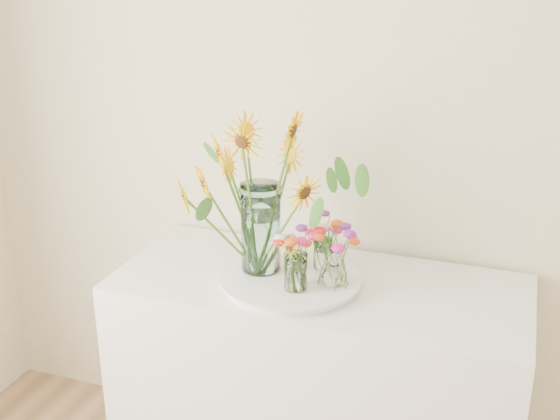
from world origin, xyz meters
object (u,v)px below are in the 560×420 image
object	(u,v)px
small_vase_a	(296,272)
small_vase_b	(334,268)
mason_jar	(261,228)
tray	(290,280)
small_vase_c	(323,254)
counter	(317,393)

from	to	relation	value
small_vase_a	small_vase_b	world-z (taller)	same
mason_jar	small_vase_a	bearing A→B (deg)	-32.59
tray	small_vase_b	world-z (taller)	small_vase_b
tray	small_vase_a	size ratio (longest dim) A/B	3.56
mason_jar	small_vase_c	world-z (taller)	mason_jar
counter	small_vase_c	bearing A→B (deg)	94.44
counter	mason_jar	size ratio (longest dim) A/B	4.50
counter	mason_jar	world-z (taller)	mason_jar
tray	small_vase_c	world-z (taller)	small_vase_c
small_vase_b	small_vase_c	xyz separation A→B (m)	(-0.07, 0.11, -0.01)
small_vase_b	mason_jar	bearing A→B (deg)	174.25
tray	small_vase_a	world-z (taller)	small_vase_a
tray	mason_jar	world-z (taller)	mason_jar
counter	small_vase_a	distance (m)	0.56
counter	small_vase_c	xyz separation A→B (m)	(-0.00, 0.05, 0.53)
mason_jar	small_vase_c	distance (m)	0.23
tray	mason_jar	bearing A→B (deg)	171.38
counter	small_vase_b	distance (m)	0.55
counter	small_vase_a	size ratio (longest dim) A/B	10.96
mason_jar	small_vase_b	world-z (taller)	mason_jar
counter	small_vase_c	size ratio (longest dim) A/B	12.55
counter	mason_jar	distance (m)	0.66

